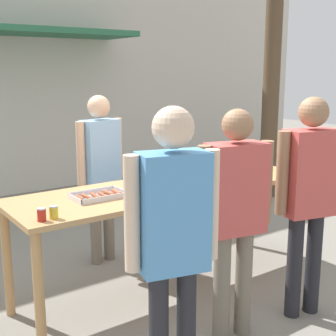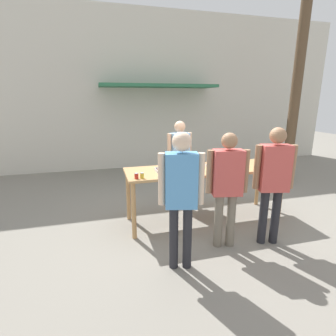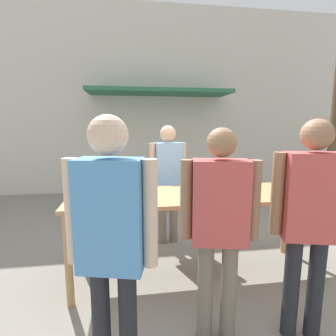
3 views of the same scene
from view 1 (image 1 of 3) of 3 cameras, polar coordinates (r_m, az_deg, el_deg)
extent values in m
plane|color=gray|center=(4.26, 0.00, -14.35)|extent=(24.00, 24.00, 0.00)
cube|color=beige|center=(7.45, -18.75, 14.14)|extent=(12.00, 0.12, 4.50)
cube|color=#2D704C|center=(6.94, -17.45, 15.67)|extent=(3.20, 1.00, 0.08)
cube|color=tan|center=(3.94, 0.00, -2.42)|extent=(2.68, 0.81, 0.04)
cylinder|color=tan|center=(3.26, -15.44, -14.76)|extent=(0.07, 0.07, 0.89)
cylinder|color=tan|center=(4.68, 15.38, -6.43)|extent=(0.07, 0.07, 0.89)
cylinder|color=tan|center=(3.85, -19.02, -10.71)|extent=(0.07, 0.07, 0.89)
cylinder|color=tan|center=(5.11, 9.48, -4.60)|extent=(0.07, 0.07, 0.89)
cube|color=silver|center=(3.60, -8.48, -3.55)|extent=(0.40, 0.24, 0.01)
cube|color=silver|center=(3.49, -7.60, -3.64)|extent=(0.40, 0.01, 0.03)
cube|color=silver|center=(3.70, -9.33, -2.82)|extent=(0.40, 0.01, 0.03)
cube|color=silver|center=(3.51, -11.31, -3.68)|extent=(0.01, 0.24, 0.03)
cube|color=silver|center=(3.68, -5.80, -2.78)|extent=(0.01, 0.24, 0.03)
cylinder|color=#A34C2D|center=(3.54, -10.69, -3.60)|extent=(0.03, 0.12, 0.03)
cylinder|color=#A34C2D|center=(3.57, -9.83, -3.47)|extent=(0.04, 0.14, 0.03)
cylinder|color=#A34C2D|center=(3.58, -8.84, -3.36)|extent=(0.04, 0.15, 0.03)
cylinder|color=#A34C2D|center=(3.60, -7.96, -3.26)|extent=(0.03, 0.14, 0.02)
cylinder|color=#A34C2D|center=(3.64, -7.25, -3.03)|extent=(0.04, 0.14, 0.03)
cylinder|color=#A34C2D|center=(3.66, -6.31, -2.94)|extent=(0.03, 0.14, 0.03)
cube|color=silver|center=(4.06, 2.73, -1.64)|extent=(0.37, 0.26, 0.01)
cube|color=silver|center=(3.96, 3.88, -1.69)|extent=(0.37, 0.01, 0.03)
cube|color=silver|center=(4.16, 1.64, -1.01)|extent=(0.37, 0.01, 0.03)
cube|color=silver|center=(3.95, 0.65, -1.70)|extent=(0.01, 0.26, 0.03)
cube|color=silver|center=(4.17, 4.70, -1.01)|extent=(0.01, 0.26, 0.03)
ellipsoid|color=beige|center=(3.97, 1.13, -1.49)|extent=(0.08, 0.13, 0.05)
ellipsoid|color=beige|center=(4.01, 1.77, -1.42)|extent=(0.07, 0.12, 0.05)
ellipsoid|color=beige|center=(4.04, 2.38, -1.34)|extent=(0.06, 0.11, 0.04)
ellipsoid|color=beige|center=(4.07, 3.07, -1.23)|extent=(0.07, 0.12, 0.05)
ellipsoid|color=beige|center=(4.11, 3.64, -1.14)|extent=(0.05, 0.10, 0.04)
ellipsoid|color=beige|center=(4.15, 4.20, -0.94)|extent=(0.07, 0.12, 0.05)
cylinder|color=#B22319|center=(3.12, -15.15, -5.58)|extent=(0.06, 0.06, 0.08)
cylinder|color=#B2B2B7|center=(3.11, -15.20, -4.82)|extent=(0.05, 0.05, 0.01)
cylinder|color=gold|center=(3.15, -13.76, -5.34)|extent=(0.06, 0.06, 0.08)
cylinder|color=#B2B2B7|center=(3.14, -13.79, -4.58)|extent=(0.05, 0.05, 0.01)
cylinder|color=#DBC67A|center=(4.52, 14.60, 0.02)|extent=(0.08, 0.08, 0.11)
cylinder|color=#756B5B|center=(4.65, -8.82, -6.89)|extent=(0.11, 0.11, 0.79)
cylinder|color=#756B5B|center=(4.74, -7.24, -6.46)|extent=(0.11, 0.11, 0.79)
cube|color=#84B2DB|center=(4.52, -8.28, 1.88)|extent=(0.39, 0.26, 0.63)
sphere|color=#DBAD89|center=(4.47, -8.45, 7.41)|extent=(0.21, 0.21, 0.21)
cylinder|color=#DBAD89|center=(4.39, -10.58, 1.71)|extent=(0.08, 0.08, 0.60)
cylinder|color=#DBAD89|center=(4.65, -6.12, 2.42)|extent=(0.08, 0.08, 0.60)
cylinder|color=#232328|center=(2.82, 2.23, -19.59)|extent=(0.11, 0.11, 0.82)
cube|color=#5193D1|center=(2.49, 0.60, -5.42)|extent=(0.41, 0.29, 0.65)
sphere|color=beige|center=(2.39, 0.63, 4.98)|extent=(0.22, 0.22, 0.22)
cylinder|color=beige|center=(2.57, 5.30, -4.50)|extent=(0.08, 0.08, 0.62)
cylinder|color=beige|center=(2.41, -4.42, -5.63)|extent=(0.08, 0.08, 0.62)
cylinder|color=#232328|center=(3.89, 17.28, -10.98)|extent=(0.12, 0.12, 0.81)
cylinder|color=#232328|center=(3.78, 15.14, -11.50)|extent=(0.12, 0.12, 0.81)
cube|color=#C64C47|center=(3.62, 16.89, -0.55)|extent=(0.44, 0.31, 0.64)
sphere|color=#936B4C|center=(3.55, 17.33, 6.54)|extent=(0.22, 0.22, 0.22)
cylinder|color=#936B4C|center=(3.77, 19.79, -0.01)|extent=(0.09, 0.09, 0.61)
cylinder|color=#936B4C|center=(3.47, 13.77, -0.62)|extent=(0.09, 0.09, 0.61)
cylinder|color=#756B5B|center=(3.49, 9.19, -13.56)|extent=(0.12, 0.12, 0.78)
cylinder|color=#756B5B|center=(3.40, 6.56, -14.18)|extent=(0.12, 0.12, 0.78)
cube|color=#C64C47|center=(3.20, 8.25, -2.47)|extent=(0.44, 0.30, 0.62)
sphere|color=#936B4C|center=(3.12, 8.49, 5.24)|extent=(0.21, 0.21, 0.21)
cylinder|color=#936B4C|center=(3.33, 11.83, -1.76)|extent=(0.09, 0.09, 0.59)
cylinder|color=#936B4C|center=(3.08, 4.39, -2.67)|extent=(0.09, 0.09, 0.59)
camera|label=2|loc=(0.98, 114.99, 5.31)|focal=28.00mm
camera|label=3|loc=(1.60, 36.99, 0.88)|focal=28.00mm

